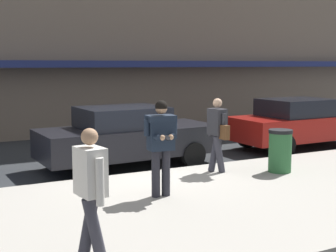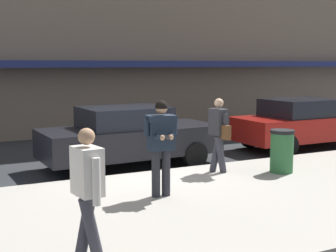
{
  "view_description": "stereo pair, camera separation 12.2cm",
  "coord_description": "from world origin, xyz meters",
  "px_view_note": "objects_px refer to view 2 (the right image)",
  "views": [
    {
      "loc": [
        -4.26,
        -9.85,
        2.61
      ],
      "look_at": [
        -0.44,
        -2.39,
        1.49
      ],
      "focal_mm": 50.0,
      "sensor_mm": 36.0,
      "label": 1
    },
    {
      "loc": [
        -4.16,
        -9.9,
        2.61
      ],
      "look_at": [
        -0.44,
        -2.39,
        1.49
      ],
      "focal_mm": 50.0,
      "sensor_mm": 36.0,
      "label": 2
    }
  ],
  "objects_px": {
    "pedestrian_in_light_coat": "(88,186)",
    "trash_bin": "(282,151)",
    "parked_sedan_mid": "(129,136)",
    "pedestrian_with_bag": "(219,131)",
    "parked_sedan_far": "(303,123)",
    "man_texting_on_phone": "(161,138)"
  },
  "relations": [
    {
      "from": "pedestrian_in_light_coat",
      "to": "pedestrian_with_bag",
      "type": "distance_m",
      "value": 5.32
    },
    {
      "from": "pedestrian_with_bag",
      "to": "parked_sedan_mid",
      "type": "bearing_deg",
      "value": 124.14
    },
    {
      "from": "parked_sedan_far",
      "to": "pedestrian_with_bag",
      "type": "relative_size",
      "value": 2.66
    },
    {
      "from": "parked_sedan_far",
      "to": "pedestrian_with_bag",
      "type": "distance_m",
      "value": 4.87
    },
    {
      "from": "pedestrian_in_light_coat",
      "to": "trash_bin",
      "type": "bearing_deg",
      "value": 27.35
    },
    {
      "from": "parked_sedan_mid",
      "to": "man_texting_on_phone",
      "type": "xyz_separation_m",
      "value": [
        -0.64,
        -3.22,
        0.46
      ]
    },
    {
      "from": "man_texting_on_phone",
      "to": "trash_bin",
      "type": "bearing_deg",
      "value": 9.54
    },
    {
      "from": "pedestrian_in_light_coat",
      "to": "pedestrian_with_bag",
      "type": "bearing_deg",
      "value": 39.88
    },
    {
      "from": "pedestrian_in_light_coat",
      "to": "pedestrian_with_bag",
      "type": "height_order",
      "value": "same"
    },
    {
      "from": "man_texting_on_phone",
      "to": "pedestrian_in_light_coat",
      "type": "height_order",
      "value": "man_texting_on_phone"
    },
    {
      "from": "pedestrian_in_light_coat",
      "to": "trash_bin",
      "type": "xyz_separation_m",
      "value": [
        5.38,
        2.78,
        -0.47
      ]
    },
    {
      "from": "parked_sedan_mid",
      "to": "pedestrian_with_bag",
      "type": "relative_size",
      "value": 2.69
    },
    {
      "from": "parked_sedan_far",
      "to": "man_texting_on_phone",
      "type": "xyz_separation_m",
      "value": [
        -6.41,
        -3.27,
        0.46
      ]
    },
    {
      "from": "parked_sedan_mid",
      "to": "trash_bin",
      "type": "distance_m",
      "value": 3.78
    },
    {
      "from": "parked_sedan_far",
      "to": "pedestrian_with_bag",
      "type": "height_order",
      "value": "pedestrian_with_bag"
    },
    {
      "from": "parked_sedan_far",
      "to": "trash_bin",
      "type": "xyz_separation_m",
      "value": [
        -3.09,
        -2.71,
        -0.16
      ]
    },
    {
      "from": "parked_sedan_mid",
      "to": "man_texting_on_phone",
      "type": "height_order",
      "value": "man_texting_on_phone"
    },
    {
      "from": "man_texting_on_phone",
      "to": "pedestrian_with_bag",
      "type": "distance_m",
      "value": 2.35
    },
    {
      "from": "man_texting_on_phone",
      "to": "pedestrian_in_light_coat",
      "type": "xyz_separation_m",
      "value": [
        -2.07,
        -2.23,
        -0.14
      ]
    },
    {
      "from": "man_texting_on_phone",
      "to": "pedestrian_in_light_coat",
      "type": "distance_m",
      "value": 3.04
    },
    {
      "from": "man_texting_on_phone",
      "to": "trash_bin",
      "type": "distance_m",
      "value": 3.42
    },
    {
      "from": "parked_sedan_mid",
      "to": "pedestrian_with_bag",
      "type": "height_order",
      "value": "pedestrian_with_bag"
    }
  ]
}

